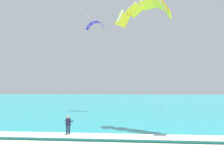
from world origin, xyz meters
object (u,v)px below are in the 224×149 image
surfboard (68,137)px  kitesurfer (68,125)px  kite_distant (95,24)px  kite_primary (145,9)px

surfboard → kitesurfer: 0.91m
kitesurfer → kite_distant: bearing=95.5°
kitesurfer → kite_distant: kite_distant is taller
kite_primary → kite_distant: 21.30m
kitesurfer → kite_distant: size_ratio=0.43×
surfboard → kite_distant: kite_distant is taller
surfboard → kitesurfer: kitesurfer is taller
surfboard → kite_primary: (6.09, 7.74, 12.09)m
kite_distant → kite_primary: bearing=-65.7°
kite_primary → kite_distant: kite_distant is taller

